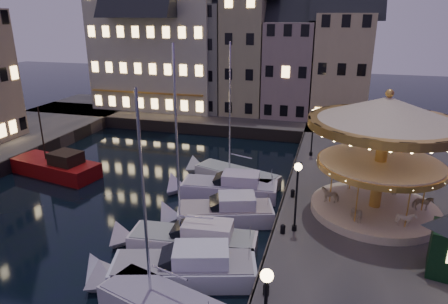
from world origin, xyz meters
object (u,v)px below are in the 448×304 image
(motorboat_a, at_px, (151,301))
(motorboat_e, at_px, (224,188))
(motorboat_c, at_px, (186,240))
(motorboat_d, at_px, (219,213))
(carousel, at_px, (384,134))
(red_fishing_boat, at_px, (57,167))
(bollard_d, at_px, (300,165))
(streetlamp_b, at_px, (297,187))
(bollard_c, at_px, (293,193))
(streetlamp_c, at_px, (313,126))
(motorboat_f, at_px, (231,175))
(motorboat_b, at_px, (176,270))
(bollard_a, at_px, (266,289))
(bollard_b, at_px, (283,228))

(motorboat_a, bearing_deg, motorboat_e, 90.52)
(motorboat_c, bearing_deg, motorboat_d, 76.80)
(motorboat_d, distance_m, carousel, 11.47)
(red_fishing_boat, bearing_deg, bollard_d, 10.82)
(carousel, bearing_deg, bollard_d, 128.94)
(bollard_d, xyz_separation_m, red_fishing_boat, (-20.32, -3.89, -0.89))
(streetlamp_b, distance_m, bollard_c, 5.14)
(motorboat_e, bearing_deg, motorboat_c, -90.86)
(streetlamp_c, relative_size, red_fishing_boat, 0.49)
(streetlamp_c, distance_m, motorboat_d, 13.03)
(bollard_d, distance_m, red_fishing_boat, 20.71)
(motorboat_e, distance_m, carousel, 12.28)
(bollard_d, bearing_deg, motorboat_c, -114.76)
(bollard_c, relative_size, motorboat_e, 0.07)
(red_fishing_boat, bearing_deg, motorboat_e, -0.32)
(motorboat_d, bearing_deg, motorboat_f, 98.25)
(bollard_c, bearing_deg, motorboat_b, -118.68)
(motorboat_d, xyz_separation_m, motorboat_e, (-0.77, 4.02, 0.00))
(bollard_c, bearing_deg, motorboat_d, -151.33)
(motorboat_e, relative_size, carousel, 0.92)
(bollard_a, xyz_separation_m, motorboat_e, (-5.31, 12.03, -0.96))
(streetlamp_c, xyz_separation_m, motorboat_c, (-6.03, -15.27, -3.34))
(bollard_b, distance_m, carousel, 8.20)
(motorboat_c, bearing_deg, streetlamp_c, 68.45)
(carousel, bearing_deg, motorboat_a, -134.69)
(bollard_b, relative_size, motorboat_d, 0.08)
(motorboat_b, bearing_deg, bollard_b, 39.19)
(bollard_b, height_order, motorboat_d, motorboat_d)
(bollard_d, relative_size, motorboat_d, 0.08)
(streetlamp_b, distance_m, motorboat_d, 6.47)
(bollard_c, xyz_separation_m, bollard_d, (0.00, 5.50, 0.00))
(motorboat_f, height_order, red_fishing_boat, motorboat_f)
(bollard_d, bearing_deg, red_fishing_boat, -169.18)
(carousel, bearing_deg, streetlamp_b, -142.41)
(motorboat_a, bearing_deg, carousel, 45.31)
(bollard_d, relative_size, motorboat_f, 0.05)
(streetlamp_b, bearing_deg, carousel, 37.59)
(bollard_c, distance_m, motorboat_c, 8.35)
(streetlamp_c, relative_size, bollard_b, 7.32)
(motorboat_f, bearing_deg, motorboat_c, -89.45)
(streetlamp_b, relative_size, red_fishing_boat, 0.49)
(motorboat_a, relative_size, motorboat_d, 1.58)
(motorboat_e, bearing_deg, bollard_d, 36.76)
(motorboat_a, height_order, motorboat_d, motorboat_a)
(bollard_a, relative_size, motorboat_b, 0.07)
(motorboat_c, xyz_separation_m, red_fishing_boat, (-14.89, 7.89, 0.03))
(streetlamp_b, bearing_deg, motorboat_b, -140.74)
(motorboat_a, distance_m, motorboat_f, 15.83)
(motorboat_e, bearing_deg, red_fishing_boat, 179.68)
(motorboat_c, bearing_deg, motorboat_f, 90.55)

